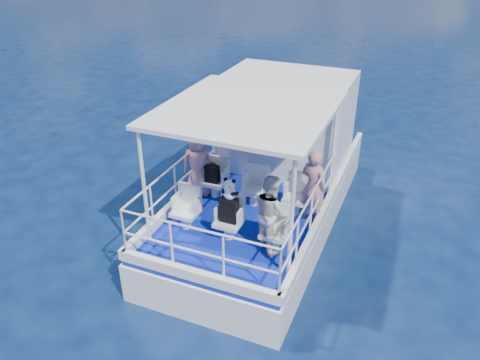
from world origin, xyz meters
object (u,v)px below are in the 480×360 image
(backpack_center, at_px, (229,210))
(panda, at_px, (230,189))
(passenger_stbd_aft, at_px, (271,212))
(passenger_port_fwd, at_px, (198,164))

(backpack_center, xyz_separation_m, panda, (0.01, 0.01, 0.44))
(passenger_stbd_aft, xyz_separation_m, backpack_center, (-0.78, -0.06, -0.11))
(passenger_port_fwd, distance_m, panda, 1.81)
(passenger_port_fwd, bearing_deg, panda, 123.73)
(passenger_stbd_aft, distance_m, panda, 0.83)
(passenger_stbd_aft, bearing_deg, panda, 46.45)
(passenger_stbd_aft, relative_size, backpack_center, 3.05)
(panda, bearing_deg, passenger_port_fwd, 135.86)
(passenger_port_fwd, relative_size, backpack_center, 3.05)
(backpack_center, height_order, panda, panda)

